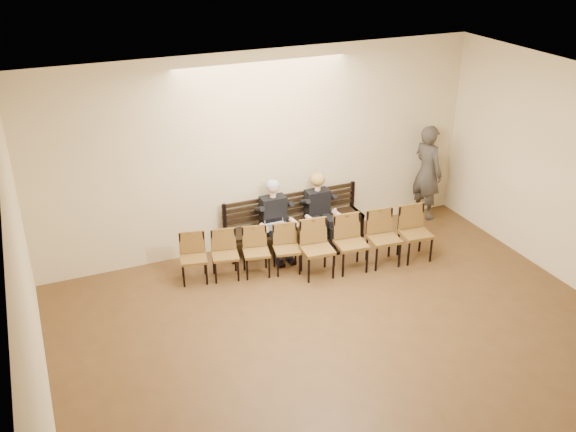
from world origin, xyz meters
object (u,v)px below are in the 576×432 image
water_bottle (335,221)px  bag (331,228)px  seated_woman (319,212)px  passerby (428,165)px  bench (295,233)px  seated_man (275,218)px  chair_row_front (241,254)px  chair_row_back (368,242)px  laptop (277,227)px

water_bottle → bag: bearing=68.7°
seated_woman → passerby: (2.41, 0.22, 0.46)m
bench → passerby: (2.83, 0.10, 0.85)m
seated_man → water_bottle: size_ratio=6.32×
bench → seated_man: bearing=-164.7°
passerby → chair_row_front: 4.22m
water_bottle → passerby: passerby is taller
seated_man → bench: bearing=15.3°
water_bottle → seated_man: bearing=164.1°
bag → seated_woman: bearing=-148.7°
passerby → chair_row_back: size_ratio=0.93×
seated_woman → laptop: size_ratio=3.55×
bench → chair_row_front: size_ratio=1.32×
bench → bag: (0.78, 0.10, -0.09)m
seated_woman → water_bottle: 0.34m
water_bottle → passerby: bearing=12.8°
seated_man → laptop: (-0.04, -0.16, -0.09)m
seated_man → chair_row_front: seated_man is taller
seated_man → water_bottle: seated_man is taller
passerby → bench: bearing=78.8°
passerby → chair_row_back: 2.49m
bench → seated_man: 0.63m
bench → chair_row_front: (-1.27, -0.65, 0.18)m
water_bottle → bag: water_bottle is taller
passerby → chair_row_back: passerby is taller
laptop → water_bottle: size_ratio=1.66×
bench → passerby: 2.96m
bench → seated_man: (-0.44, -0.12, 0.44)m
seated_woman → bench: bearing=164.0°
bench → water_bottle: size_ratio=12.37×
water_bottle → bag: size_ratio=0.56×
seated_woman → water_bottle: size_ratio=5.90×
chair_row_front → water_bottle: bearing=18.9°
bench → chair_row_front: chair_row_front is taller
laptop → passerby: 3.37m
seated_man → chair_row_front: bearing=-147.5°
bench → seated_man: size_ratio=1.96×
seated_woman → bag: size_ratio=3.28×
bench → chair_row_back: (0.80, -1.21, 0.25)m
bag → chair_row_front: 2.20m
passerby → seated_man: bearing=80.6°
seated_man → seated_woman: (0.86, 0.00, -0.04)m
bench → seated_woman: seated_woman is taller
seated_man → seated_woman: bearing=0.0°
seated_woman → chair_row_back: size_ratio=0.54×
bag → chair_row_front: size_ratio=0.19×
laptop → water_bottle: bearing=-10.1°
laptop → chair_row_front: (-0.79, -0.37, -0.17)m
seated_man → chair_row_back: seated_man is taller
chair_row_back → seated_man: bearing=144.0°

